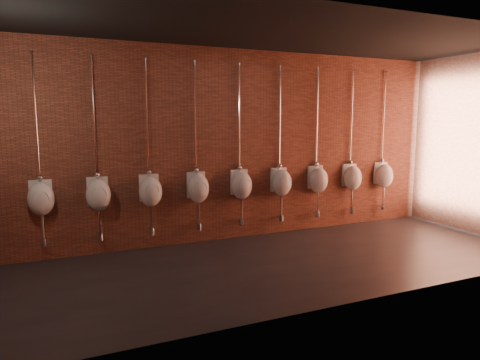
{
  "coord_description": "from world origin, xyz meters",
  "views": [
    {
      "loc": [
        -2.65,
        -5.18,
        2.05
      ],
      "look_at": [
        0.0,
        0.9,
        1.1
      ],
      "focal_mm": 32.0,
      "sensor_mm": 36.0,
      "label": 1
    }
  ],
  "objects_px": {
    "urinal_2": "(150,191)",
    "urinal_3": "(198,187)",
    "urinal_6": "(318,179)",
    "urinal_0": "(41,198)",
    "urinal_5": "(281,182)",
    "urinal_7": "(352,177)",
    "urinal_4": "(241,185)",
    "urinal_8": "(384,175)",
    "urinal_1": "(98,194)"
  },
  "relations": [
    {
      "from": "urinal_2",
      "to": "urinal_8",
      "type": "xyz_separation_m",
      "value": [
        4.64,
        0.0,
        0.0
      ]
    },
    {
      "from": "urinal_3",
      "to": "urinal_6",
      "type": "relative_size",
      "value": 1.0
    },
    {
      "from": "urinal_8",
      "to": "urinal_6",
      "type": "bearing_deg",
      "value": 180.0
    },
    {
      "from": "urinal_3",
      "to": "urinal_5",
      "type": "bearing_deg",
      "value": 0.0
    },
    {
      "from": "urinal_0",
      "to": "urinal_3",
      "type": "height_order",
      "value": "same"
    },
    {
      "from": "urinal_1",
      "to": "urinal_5",
      "type": "distance_m",
      "value": 3.09
    },
    {
      "from": "urinal_3",
      "to": "urinal_7",
      "type": "distance_m",
      "value": 3.09
    },
    {
      "from": "urinal_7",
      "to": "urinal_5",
      "type": "bearing_deg",
      "value": 180.0
    },
    {
      "from": "urinal_5",
      "to": "urinal_3",
      "type": "bearing_deg",
      "value": 180.0
    },
    {
      "from": "urinal_7",
      "to": "urinal_6",
      "type": "bearing_deg",
      "value": 180.0
    },
    {
      "from": "urinal_1",
      "to": "urinal_6",
      "type": "distance_m",
      "value": 3.86
    },
    {
      "from": "urinal_3",
      "to": "urinal_1",
      "type": "bearing_deg",
      "value": 180.0
    },
    {
      "from": "urinal_3",
      "to": "urinal_4",
      "type": "xyz_separation_m",
      "value": [
        0.77,
        0.0,
        0.0
      ]
    },
    {
      "from": "urinal_5",
      "to": "urinal_8",
      "type": "distance_m",
      "value": 2.32
    },
    {
      "from": "urinal_0",
      "to": "urinal_4",
      "type": "xyz_separation_m",
      "value": [
        3.09,
        0.0,
        0.0
      ]
    },
    {
      "from": "urinal_0",
      "to": "urinal_7",
      "type": "xyz_separation_m",
      "value": [
        5.41,
        0.0,
        0.0
      ]
    },
    {
      "from": "urinal_7",
      "to": "urinal_2",
      "type": "bearing_deg",
      "value": 180.0
    },
    {
      "from": "urinal_6",
      "to": "urinal_4",
      "type": "bearing_deg",
      "value": 180.0
    },
    {
      "from": "urinal_0",
      "to": "urinal_6",
      "type": "xyz_separation_m",
      "value": [
        4.64,
        0.0,
        0.0
      ]
    },
    {
      "from": "urinal_2",
      "to": "urinal_6",
      "type": "height_order",
      "value": "same"
    },
    {
      "from": "urinal_5",
      "to": "urinal_8",
      "type": "height_order",
      "value": "same"
    },
    {
      "from": "urinal_4",
      "to": "urinal_7",
      "type": "relative_size",
      "value": 1.0
    },
    {
      "from": "urinal_1",
      "to": "urinal_5",
      "type": "bearing_deg",
      "value": 0.0
    },
    {
      "from": "urinal_7",
      "to": "urinal_3",
      "type": "bearing_deg",
      "value": 180.0
    },
    {
      "from": "urinal_1",
      "to": "urinal_6",
      "type": "bearing_deg",
      "value": 0.0
    },
    {
      "from": "urinal_2",
      "to": "urinal_5",
      "type": "relative_size",
      "value": 1.0
    },
    {
      "from": "urinal_4",
      "to": "urinal_7",
      "type": "xyz_separation_m",
      "value": [
        2.32,
        0.0,
        0.0
      ]
    },
    {
      "from": "urinal_2",
      "to": "urinal_5",
      "type": "distance_m",
      "value": 2.32
    },
    {
      "from": "urinal_4",
      "to": "urinal_7",
      "type": "height_order",
      "value": "same"
    },
    {
      "from": "urinal_8",
      "to": "urinal_3",
      "type": "bearing_deg",
      "value": 180.0
    },
    {
      "from": "urinal_0",
      "to": "urinal_6",
      "type": "relative_size",
      "value": 1.0
    },
    {
      "from": "urinal_2",
      "to": "urinal_4",
      "type": "relative_size",
      "value": 1.0
    },
    {
      "from": "urinal_1",
      "to": "urinal_7",
      "type": "distance_m",
      "value": 4.64
    },
    {
      "from": "urinal_8",
      "to": "urinal_2",
      "type": "bearing_deg",
      "value": 180.0
    },
    {
      "from": "urinal_3",
      "to": "urinal_5",
      "type": "distance_m",
      "value": 1.55
    },
    {
      "from": "urinal_1",
      "to": "urinal_3",
      "type": "relative_size",
      "value": 1.0
    },
    {
      "from": "urinal_6",
      "to": "urinal_7",
      "type": "height_order",
      "value": "same"
    },
    {
      "from": "urinal_6",
      "to": "urinal_8",
      "type": "distance_m",
      "value": 1.55
    },
    {
      "from": "urinal_4",
      "to": "urinal_5",
      "type": "relative_size",
      "value": 1.0
    },
    {
      "from": "urinal_1",
      "to": "urinal_6",
      "type": "height_order",
      "value": "same"
    },
    {
      "from": "urinal_3",
      "to": "urinal_7",
      "type": "relative_size",
      "value": 1.0
    },
    {
      "from": "urinal_2",
      "to": "urinal_3",
      "type": "bearing_deg",
      "value": 0.0
    },
    {
      "from": "urinal_2",
      "to": "urinal_4",
      "type": "xyz_separation_m",
      "value": [
        1.55,
        0.0,
        0.0
      ]
    },
    {
      "from": "urinal_6",
      "to": "urinal_0",
      "type": "bearing_deg",
      "value": 180.0
    },
    {
      "from": "urinal_4",
      "to": "urinal_6",
      "type": "relative_size",
      "value": 1.0
    },
    {
      "from": "urinal_6",
      "to": "urinal_7",
      "type": "xyz_separation_m",
      "value": [
        0.77,
        0.0,
        0.0
      ]
    },
    {
      "from": "urinal_0",
      "to": "urinal_3",
      "type": "bearing_deg",
      "value": 0.0
    },
    {
      "from": "urinal_3",
      "to": "urinal_5",
      "type": "relative_size",
      "value": 1.0
    },
    {
      "from": "urinal_2",
      "to": "urinal_0",
      "type": "bearing_deg",
      "value": 180.0
    },
    {
      "from": "urinal_2",
      "to": "urinal_8",
      "type": "relative_size",
      "value": 1.0
    }
  ]
}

